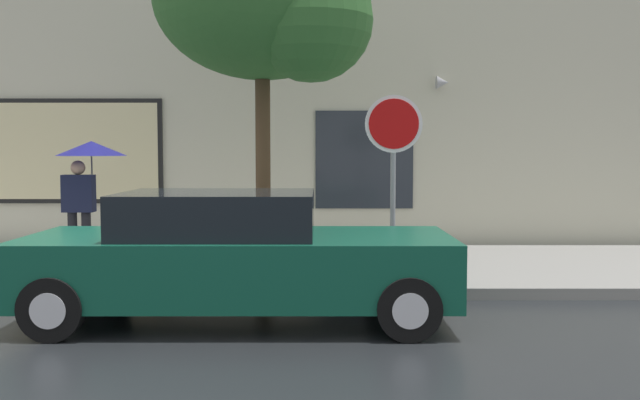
% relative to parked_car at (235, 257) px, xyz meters
% --- Properties ---
extents(ground_plane, '(60.00, 60.00, 0.00)m').
position_rel_parked_car_xyz_m(ground_plane, '(-1.27, 0.02, -0.70)').
color(ground_plane, black).
extents(sidewalk, '(20.00, 4.00, 0.15)m').
position_rel_parked_car_xyz_m(sidewalk, '(-1.27, 3.02, -0.63)').
color(sidewalk, gray).
rests_on(sidewalk, ground).
extents(building_facade, '(20.00, 0.67, 7.00)m').
position_rel_parked_car_xyz_m(building_facade, '(-1.29, 5.51, 2.78)').
color(building_facade, beige).
rests_on(building_facade, ground).
extents(parked_car, '(4.60, 1.89, 1.41)m').
position_rel_parked_car_xyz_m(parked_car, '(0.00, 0.00, 0.00)').
color(parked_car, '#0F4C38').
rests_on(parked_car, ground).
extents(pedestrian_with_umbrella, '(1.04, 1.04, 1.86)m').
position_rel_parked_car_xyz_m(pedestrian_with_umbrella, '(-2.56, 2.90, 0.95)').
color(pedestrian_with_umbrella, black).
rests_on(pedestrian_with_umbrella, sidewalk).
extents(street_tree, '(2.94, 2.50, 4.88)m').
position_rel_parked_car_xyz_m(street_tree, '(0.28, 1.90, 3.14)').
color(street_tree, '#4C3823').
rests_on(street_tree, sidewalk).
extents(stop_sign, '(0.76, 0.10, 2.45)m').
position_rel_parked_car_xyz_m(stop_sign, '(1.89, 1.67, 1.18)').
color(stop_sign, gray).
rests_on(stop_sign, sidewalk).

